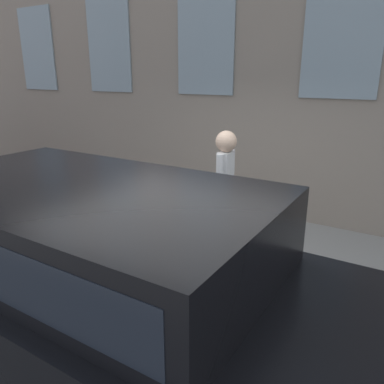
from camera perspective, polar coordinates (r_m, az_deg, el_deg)
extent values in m
plane|color=#514F4C|center=(4.73, -3.09, -15.03)|extent=(80.00, 80.00, 0.00)
cube|color=gray|center=(5.73, 4.78, -8.01)|extent=(2.74, 60.00, 0.17)
cube|color=#8C9EA8|center=(6.12, 22.01, 21.52)|extent=(0.03, 1.11, 1.80)
cube|color=#8C9EA8|center=(6.91, 2.04, 22.09)|extent=(0.03, 1.11, 1.80)
cube|color=#8C9EA8|center=(8.25, -12.57, 20.96)|extent=(0.03, 1.11, 1.80)
cube|color=#8C9EA8|center=(9.93, -22.51, 19.46)|extent=(0.03, 1.11, 1.80)
cylinder|color=#2D7260|center=(5.24, -4.82, -9.29)|extent=(0.32, 0.32, 0.04)
cylinder|color=#2D7260|center=(5.12, -4.90, -6.59)|extent=(0.24, 0.24, 0.58)
sphere|color=#2C5D50|center=(5.01, -4.98, -3.56)|extent=(0.25, 0.25, 0.25)
cylinder|color=black|center=(4.99, -5.00, -2.76)|extent=(0.08, 0.08, 0.10)
cylinder|color=#2D7260|center=(5.00, -3.36, -6.29)|extent=(0.09, 0.10, 0.09)
cylinder|color=#2D7260|center=(5.19, -6.42, -5.47)|extent=(0.09, 0.10, 0.09)
cylinder|color=navy|center=(5.06, 4.44, -5.45)|extent=(0.12, 0.12, 0.82)
cylinder|color=navy|center=(5.20, 5.30, -4.82)|extent=(0.12, 0.12, 0.82)
cube|color=white|center=(4.90, 5.09, 2.60)|extent=(0.22, 0.15, 0.61)
cylinder|color=white|center=(4.76, 4.24, 2.36)|extent=(0.10, 0.10, 0.58)
cylinder|color=white|center=(5.03, 5.91, 3.15)|extent=(0.10, 0.10, 0.58)
sphere|color=beige|center=(4.81, 5.23, 7.70)|extent=(0.27, 0.27, 0.27)
cylinder|color=black|center=(5.21, -20.63, -8.36)|extent=(0.24, 0.74, 0.74)
cylinder|color=black|center=(3.60, 13.37, -20.12)|extent=(0.24, 0.74, 0.74)
cube|color=black|center=(3.50, -16.54, -14.13)|extent=(1.95, 4.92, 0.76)
cube|color=black|center=(3.11, -16.09, -4.12)|extent=(1.71, 3.05, 0.60)
cube|color=#1E232D|center=(3.11, -16.09, -4.12)|extent=(1.72, 2.81, 0.38)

